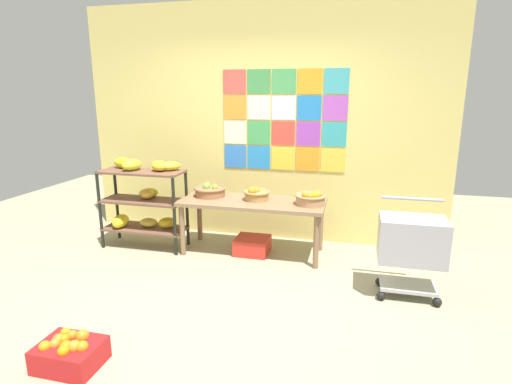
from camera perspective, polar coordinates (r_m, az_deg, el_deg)
name	(u,v)px	position (r m, az deg, el deg)	size (l,w,h in m)	color
ground	(214,300)	(3.78, -5.93, -14.91)	(9.48, 9.48, 0.00)	gray
back_wall_with_art	(261,124)	(5.02, 0.67, 9.59)	(4.54, 0.07, 2.88)	#DECA70
banana_shelf_unit	(144,196)	(4.97, -15.63, -0.50)	(0.99, 0.45, 1.06)	black
display_table	(252,207)	(4.59, -0.50, -2.09)	(1.64, 0.65, 0.63)	#856648
fruit_basket_centre	(256,194)	(4.58, 0.02, -0.30)	(0.30, 0.30, 0.17)	#AE8347
fruit_basket_back_right	(210,191)	(4.79, -6.54, 0.17)	(0.38, 0.38, 0.16)	#986640
fruit_basket_back_left	(311,198)	(4.42, 7.78, -0.90)	(0.34, 0.34, 0.17)	tan
produce_crate_under_table	(252,245)	(4.71, -0.52, -7.56)	(0.38, 0.35, 0.19)	red
orange_crate_foreground	(70,352)	(3.20, -24.87, -19.89)	(0.42, 0.32, 0.22)	red
shopping_cart	(412,243)	(3.87, 21.16, -6.71)	(0.57, 0.43, 0.88)	black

